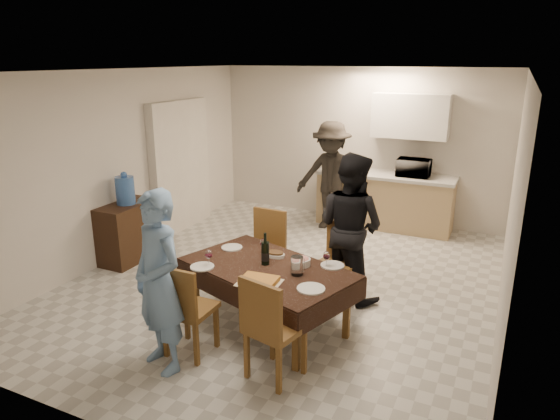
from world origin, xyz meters
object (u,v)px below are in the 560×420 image
at_px(water_pitcher, 297,266).
at_px(person_near, 159,282).
at_px(dining_table, 268,269).
at_px(person_far, 350,227).
at_px(person_kitchen, 331,176).
at_px(console, 129,232).
at_px(water_jug, 125,190).
at_px(savoury_tart, 259,281).
at_px(wine_bottle, 265,249).
at_px(microwave, 414,168).

relative_size(water_pitcher, person_near, 0.11).
height_order(dining_table, person_far, person_far).
bearing_deg(water_pitcher, person_kitchen, 104.05).
relative_size(console, water_jug, 2.32).
distance_m(dining_table, savoury_tart, 0.40).
bearing_deg(person_far, wine_bottle, 78.33).
bearing_deg(microwave, water_pitcher, 84.05).
distance_m(water_jug, person_far, 3.13).
distance_m(wine_bottle, savoury_tart, 0.48).
relative_size(dining_table, person_far, 1.14).
bearing_deg(person_far, console, 23.53).
relative_size(wine_bottle, water_pitcher, 1.81).
distance_m(microwave, person_kitchen, 1.33).
bearing_deg(person_near, console, 158.61).
distance_m(water_jug, person_near, 2.76).
xyz_separation_m(microwave, person_kitchen, (-1.24, -0.45, -0.16)).
distance_m(console, person_far, 3.16).
relative_size(dining_table, person_near, 1.17).
distance_m(dining_table, person_near, 1.20).
relative_size(console, wine_bottle, 2.56).
bearing_deg(savoury_tart, microwave, 81.12).
relative_size(water_jug, person_near, 0.23).
bearing_deg(wine_bottle, savoury_tart, -70.77).
distance_m(water_jug, savoury_tart, 2.94).
height_order(dining_table, person_kitchen, person_kitchen).
xyz_separation_m(water_pitcher, person_near, (-0.90, -1.00, 0.07)).
bearing_deg(wine_bottle, person_far, 59.04).
relative_size(dining_table, water_jug, 5.18).
bearing_deg(wine_bottle, dining_table, -45.00).
bearing_deg(microwave, person_far, 85.84).
height_order(water_pitcher, microwave, microwave).
xyz_separation_m(console, wine_bottle, (2.52, -0.77, 0.44)).
xyz_separation_m(microwave, person_near, (-1.30, -4.81, -0.21)).
bearing_deg(wine_bottle, console, 163.04).
distance_m(wine_bottle, microwave, 3.80).
distance_m(water_jug, microwave, 4.44).
bearing_deg(savoury_tart, console, 155.83).
relative_size(water_jug, water_pitcher, 2.00).
bearing_deg(savoury_tart, person_near, -134.13).
distance_m(person_far, person_kitchen, 2.49).
height_order(wine_bottle, person_kitchen, person_kitchen).
xyz_separation_m(dining_table, water_pitcher, (0.35, -0.05, 0.13)).
xyz_separation_m(console, water_pitcher, (2.92, -0.87, 0.37)).
relative_size(microwave, person_kitchen, 0.29).
height_order(console, water_pitcher, water_pitcher).
height_order(water_jug, person_far, person_far).
bearing_deg(person_near, microwave, 96.28).
xyz_separation_m(water_jug, savoury_tart, (2.67, -1.20, -0.30)).
height_order(wine_bottle, person_far, person_far).
bearing_deg(dining_table, microwave, 97.25).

